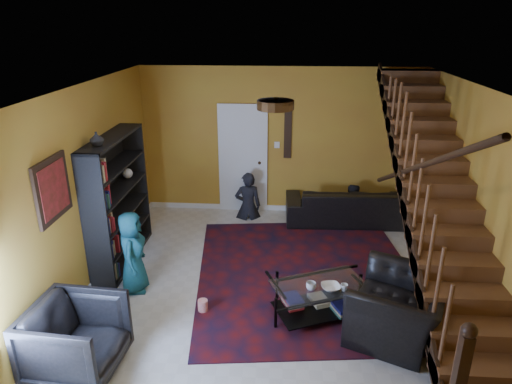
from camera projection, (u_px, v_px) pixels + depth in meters
floor at (274, 285)px, 6.59m from camera, size 5.50×5.50×0.00m
room at (200, 237)px, 7.89m from camera, size 5.50×5.50×5.50m
staircase at (438, 199)px, 5.95m from camera, size 0.95×5.02×3.18m
bookshelf at (119, 203)px, 6.95m from camera, size 0.35×1.80×2.00m
door at (243, 161)px, 8.80m from camera, size 0.82×0.05×2.05m
framed_picture at (52, 189)px, 5.28m from camera, size 0.04×0.74×0.74m
wall_hanging at (288, 135)px, 8.56m from camera, size 0.14×0.03×0.90m
ceiling_fixture at (276, 105)px, 4.86m from camera, size 0.40×0.40×0.10m
rug at (307, 274)px, 6.83m from camera, size 3.58×3.98×0.02m
sofa at (347, 205)px, 8.53m from camera, size 2.30×0.95×0.67m
armchair_left at (76, 340)px, 4.84m from camera, size 0.98×0.96×0.83m
armchair_right at (398, 308)px, 5.42m from camera, size 1.41×1.49×0.76m
person_adult_a at (248, 206)px, 8.73m from camera, size 0.54×0.39×1.36m
person_adult_b at (350, 214)px, 8.64m from camera, size 0.58×0.46×1.17m
person_child at (133, 252)px, 6.27m from camera, size 0.44×0.62×1.18m
coffee_table at (320, 298)px, 5.83m from camera, size 1.34×1.08×0.45m
cup_a at (311, 286)px, 5.65m from camera, size 0.14×0.14×0.10m
cup_b at (344, 288)px, 5.63m from camera, size 0.10×0.10×0.09m
bowl at (331, 287)px, 5.67m from camera, size 0.27×0.27×0.06m
vase at (97, 139)px, 6.08m from camera, size 0.18×0.18×0.19m
popcorn_bucket at (203, 305)px, 5.95m from camera, size 0.17×0.17×0.15m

